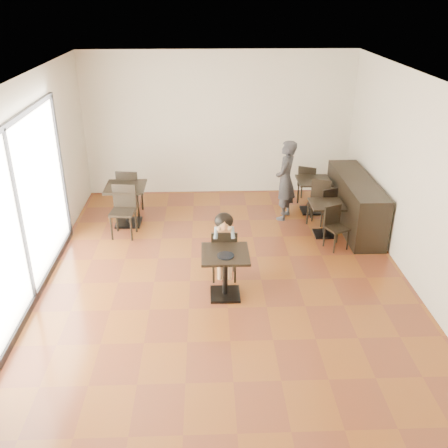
{
  "coord_description": "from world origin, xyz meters",
  "views": [
    {
      "loc": [
        -0.29,
        -7.01,
        4.35
      ],
      "look_at": [
        -0.03,
        0.06,
        1.0
      ],
      "focal_mm": 40.0,
      "sensor_mm": 36.0,
      "label": 1
    }
  ],
  "objects_px": {
    "chair_left_a": "(130,191)",
    "child": "(224,247)",
    "child_table": "(225,275)",
    "cafe_table_back": "(313,196)",
    "cafe_table_mid": "(326,219)",
    "chair_mid_a": "(324,205)",
    "chair_back_a": "(308,183)",
    "cafe_table_left": "(127,205)",
    "chair_back_b": "(318,203)",
    "chair_mid_b": "(337,228)",
    "child_chair": "(224,253)",
    "adult_patron": "(285,180)",
    "chair_left_b": "(123,212)"
  },
  "relations": [
    {
      "from": "cafe_table_mid",
      "to": "cafe_table_left",
      "type": "relative_size",
      "value": 0.8
    },
    {
      "from": "child_table",
      "to": "chair_back_a",
      "type": "relative_size",
      "value": 0.87
    },
    {
      "from": "child",
      "to": "cafe_table_back",
      "type": "distance_m",
      "value": 3.3
    },
    {
      "from": "adult_patron",
      "to": "cafe_table_left",
      "type": "relative_size",
      "value": 2.01
    },
    {
      "from": "child",
      "to": "cafe_table_mid",
      "type": "relative_size",
      "value": 1.74
    },
    {
      "from": "chair_back_a",
      "to": "cafe_table_left",
      "type": "bearing_deg",
      "value": 38.79
    },
    {
      "from": "cafe_table_left",
      "to": "cafe_table_back",
      "type": "height_order",
      "value": "cafe_table_left"
    },
    {
      "from": "cafe_table_back",
      "to": "adult_patron",
      "type": "bearing_deg",
      "value": -155.2
    },
    {
      "from": "cafe_table_mid",
      "to": "chair_mid_a",
      "type": "relative_size",
      "value": 0.83
    },
    {
      "from": "child",
      "to": "chair_mid_b",
      "type": "distance_m",
      "value": 2.31
    },
    {
      "from": "child_table",
      "to": "chair_left_b",
      "type": "bearing_deg",
      "value": 130.92
    },
    {
      "from": "child_chair",
      "to": "chair_mid_a",
      "type": "bearing_deg",
      "value": -135.53
    },
    {
      "from": "adult_patron",
      "to": "chair_left_b",
      "type": "xyz_separation_m",
      "value": [
        -3.2,
        -0.73,
        -0.33
      ]
    },
    {
      "from": "cafe_table_mid",
      "to": "chair_left_a",
      "type": "height_order",
      "value": "chair_left_a"
    },
    {
      "from": "child_chair",
      "to": "chair_left_b",
      "type": "relative_size",
      "value": 0.92
    },
    {
      "from": "chair_left_a",
      "to": "cafe_table_mid",
      "type": "bearing_deg",
      "value": 169.35
    },
    {
      "from": "child_chair",
      "to": "chair_mid_b",
      "type": "relative_size",
      "value": 1.15
    },
    {
      "from": "chair_left_a",
      "to": "child",
      "type": "bearing_deg",
      "value": 131.1
    },
    {
      "from": "child_table",
      "to": "chair_left_a",
      "type": "relative_size",
      "value": 0.77
    },
    {
      "from": "cafe_table_back",
      "to": "chair_left_b",
      "type": "relative_size",
      "value": 0.73
    },
    {
      "from": "chair_back_b",
      "to": "chair_mid_b",
      "type": "bearing_deg",
      "value": -60.52
    },
    {
      "from": "child",
      "to": "chair_left_b",
      "type": "xyz_separation_m",
      "value": [
        -1.87,
        1.6,
        -0.08
      ]
    },
    {
      "from": "cafe_table_back",
      "to": "chair_mid_a",
      "type": "xyz_separation_m",
      "value": [
        0.11,
        -0.57,
        0.04
      ]
    },
    {
      "from": "child_table",
      "to": "cafe_table_left",
      "type": "bearing_deg",
      "value": 124.63
    },
    {
      "from": "chair_mid_a",
      "to": "child_chair",
      "type": "bearing_deg",
      "value": 19.66
    },
    {
      "from": "child_chair",
      "to": "chair_back_a",
      "type": "height_order",
      "value": "child_chair"
    },
    {
      "from": "child_chair",
      "to": "child",
      "type": "distance_m",
      "value": 0.12
    },
    {
      "from": "chair_mid_a",
      "to": "child_table",
      "type": "bearing_deg",
      "value": 26.4
    },
    {
      "from": "child",
      "to": "chair_left_a",
      "type": "height_order",
      "value": "child"
    },
    {
      "from": "child_table",
      "to": "cafe_table_back",
      "type": "relative_size",
      "value": 1.05
    },
    {
      "from": "child_chair",
      "to": "child",
      "type": "relative_size",
      "value": 0.79
    },
    {
      "from": "chair_mid_a",
      "to": "adult_patron",
      "type": "bearing_deg",
      "value": -44.65
    },
    {
      "from": "chair_mid_a",
      "to": "cafe_table_left",
      "type": "bearing_deg",
      "value": -26.2
    },
    {
      "from": "child_chair",
      "to": "chair_mid_b",
      "type": "distance_m",
      "value": 2.3
    },
    {
      "from": "chair_mid_b",
      "to": "chair_back_a",
      "type": "bearing_deg",
      "value": 68.05
    },
    {
      "from": "cafe_table_back",
      "to": "chair_mid_b",
      "type": "distance_m",
      "value": 1.68
    },
    {
      "from": "child_table",
      "to": "child",
      "type": "height_order",
      "value": "child"
    },
    {
      "from": "chair_mid_a",
      "to": "chair_mid_b",
      "type": "relative_size",
      "value": 1.0
    },
    {
      "from": "cafe_table_mid",
      "to": "chair_mid_b",
      "type": "relative_size",
      "value": 0.83
    },
    {
      "from": "cafe_table_left",
      "to": "chair_back_b",
      "type": "relative_size",
      "value": 0.95
    },
    {
      "from": "cafe_table_back",
      "to": "chair_mid_a",
      "type": "relative_size",
      "value": 0.91
    },
    {
      "from": "child_chair",
      "to": "chair_back_a",
      "type": "xyz_separation_m",
      "value": [
        1.98,
        3.18,
        -0.02
      ]
    },
    {
      "from": "cafe_table_back",
      "to": "chair_mid_b",
      "type": "bearing_deg",
      "value": -86.18
    },
    {
      "from": "child_table",
      "to": "adult_patron",
      "type": "relative_size",
      "value": 0.46
    },
    {
      "from": "cafe_table_mid",
      "to": "cafe_table_back",
      "type": "height_order",
      "value": "cafe_table_back"
    },
    {
      "from": "child_chair",
      "to": "cafe_table_back",
      "type": "height_order",
      "value": "child_chair"
    },
    {
      "from": "chair_back_b",
      "to": "child",
      "type": "bearing_deg",
      "value": -109.79
    },
    {
      "from": "cafe_table_mid",
      "to": "chair_back_a",
      "type": "relative_size",
      "value": 0.76
    },
    {
      "from": "chair_back_a",
      "to": "chair_back_b",
      "type": "relative_size",
      "value": 1.0
    },
    {
      "from": "child_chair",
      "to": "cafe_table_mid",
      "type": "bearing_deg",
      "value": -143.18
    }
  ]
}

